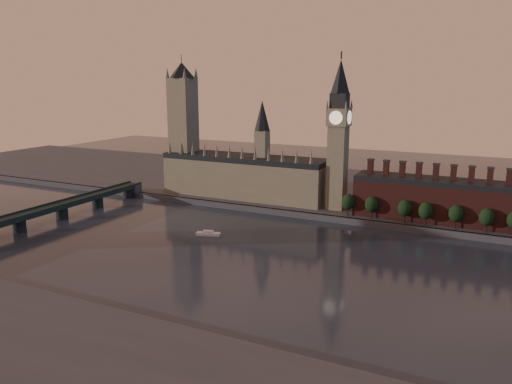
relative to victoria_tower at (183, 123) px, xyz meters
The scene contains 14 objects.
ground 176.40m from the victoria_tower, 43.78° to the right, with size 900.00×900.00×0.00m, color black.
north_bank 147.08m from the victoria_tower, 27.72° to the left, with size 900.00×182.00×4.00m.
palace_of_westminster 67.03m from the victoria_tower, ahead, with size 130.00×30.30×74.00m.
victoria_tower is the anchor object (origin of this frame).
big_ben 130.12m from the victoria_tower, ahead, with size 15.00×15.00×107.00m.
chimney_block 204.27m from the victoria_tower, ahead, with size 110.00×25.00×37.00m.
embankment_tree_0 151.03m from the victoria_tower, ahead, with size 8.60×8.60×14.88m.
embankment_tree_1 165.99m from the victoria_tower, ahead, with size 8.60×8.60×14.88m.
embankment_tree_2 186.26m from the victoria_tower, ahead, with size 8.60×8.60×14.88m.
embankment_tree_3 198.75m from the victoria_tower, ahead, with size 8.60×8.60×14.88m.
embankment_tree_4 215.51m from the victoria_tower, ahead, with size 8.60×8.60×14.88m.
embankment_tree_5 232.13m from the victoria_tower, ahead, with size 8.60×8.60×14.88m.
westminster_bridge 133.21m from the victoria_tower, 106.56° to the right, with size 14.00×200.00×11.55m.
river_boat 128.30m from the victoria_tower, 49.17° to the right, with size 15.42×8.28×2.96m.
Camera 1 is at (108.92, -220.15, 92.91)m, focal length 35.00 mm.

